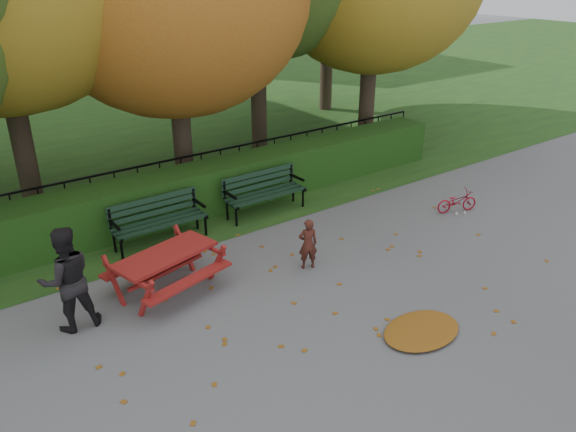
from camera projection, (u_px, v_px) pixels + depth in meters
ground at (336, 307)px, 8.79m from camera, size 90.00×90.00×0.00m
grass_strip at (69, 119)px, 19.08m from camera, size 90.00×90.00×0.00m
hedge at (199, 190)px, 11.89m from camera, size 13.00×0.90×1.00m
iron_fence at (182, 178)px, 12.46m from camera, size 14.00×0.04×1.02m
bench_left at (158, 217)px, 10.60m from camera, size 1.80×0.57×0.88m
bench_right at (263, 189)px, 11.88m from camera, size 1.80×0.57×0.88m
picnic_table at (166, 262)px, 8.98m from camera, size 1.92×1.68×0.80m
leaf_pile at (421, 330)px, 8.16m from camera, size 1.31×0.94×0.09m
leaf_scatter at (324, 298)px, 9.01m from camera, size 9.00×5.70×0.01m
child at (308, 244)px, 9.73m from camera, size 0.40×0.34×0.93m
adult at (67, 279)px, 7.99m from camera, size 0.81×0.64×1.61m
bicycle at (457, 201)px, 12.00m from camera, size 0.97×0.61×0.48m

